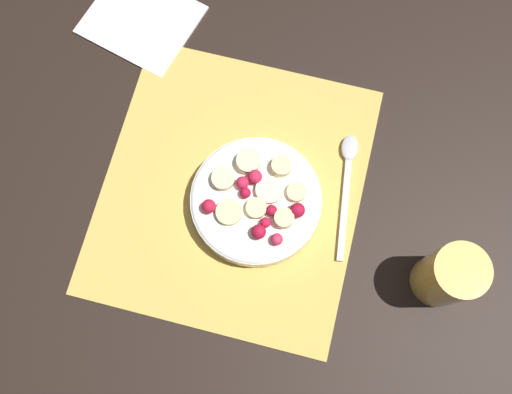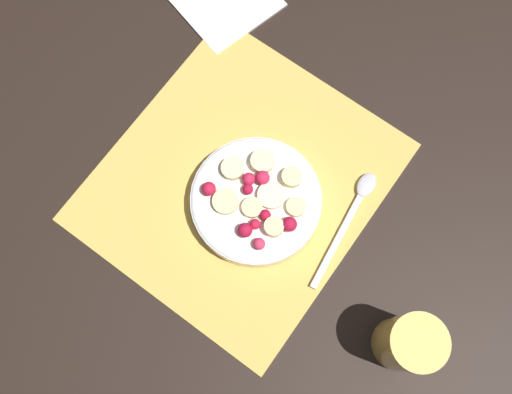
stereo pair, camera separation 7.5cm
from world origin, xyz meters
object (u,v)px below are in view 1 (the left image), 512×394
(fruit_bowl, at_px, (256,200))
(napkin, at_px, (141,19))
(drinking_glass, at_px, (448,276))
(spoon, at_px, (348,173))

(fruit_bowl, height_order, napkin, fruit_bowl)
(drinking_glass, bearing_deg, spoon, -128.88)
(napkin, bearing_deg, spoon, 64.90)
(fruit_bowl, xyz_separation_m, napkin, (-0.24, -0.24, -0.02))
(spoon, bearing_deg, napkin, 57.93)
(fruit_bowl, bearing_deg, spoon, 122.99)
(fruit_bowl, relative_size, drinking_glass, 1.62)
(fruit_bowl, height_order, spoon, fruit_bowl)
(spoon, height_order, drinking_glass, drinking_glass)
(drinking_glass, xyz_separation_m, napkin, (-0.28, -0.50, -0.05))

